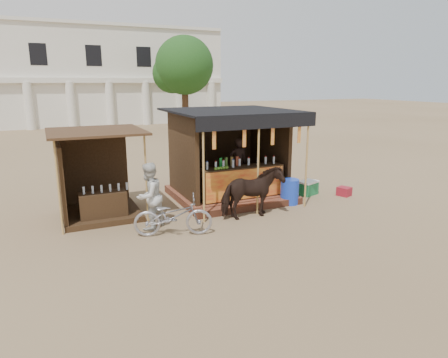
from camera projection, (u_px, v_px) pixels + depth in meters
The scene contains 11 objects.
ground at pixel (252, 239), 9.42m from camera, with size 120.00×120.00×0.00m, color #846B4C.
main_stall at pixel (230, 166), 12.56m from camera, with size 3.60×3.61×2.78m.
secondary_stall at pixel (93, 186), 10.80m from camera, with size 2.40×2.40×2.38m.
cow at pixel (252, 193), 10.69m from camera, with size 0.76×1.67×1.41m, color black.
motorbike at pixel (173, 216), 9.53m from camera, with size 0.65×1.87×0.98m, color #9999A2.
bystander at pixel (149, 196), 9.92m from camera, with size 0.82×0.64×1.68m, color beige.
blue_barrel at pixel (290, 192), 12.05m from camera, with size 0.55×0.55×0.76m, color #193BBE.
red_crate at pixel (344, 191), 12.96m from camera, with size 0.35×0.39×0.28m, color maroon.
cooler at pixel (308, 188), 13.07m from camera, with size 0.75×0.63×0.46m.
background_building at pixel (66, 77), 34.14m from camera, with size 26.00×7.45×8.18m.
tree at pixel (182, 68), 30.23m from camera, with size 4.50×4.40×7.00m.
Camera 1 is at (-4.26, -7.75, 3.62)m, focal length 32.00 mm.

